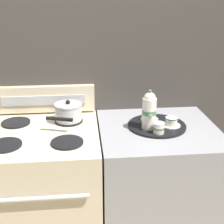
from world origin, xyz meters
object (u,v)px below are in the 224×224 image
object	(u,v)px
saucepan	(68,112)
serving_tray	(157,125)
teacup_left	(150,116)
stove	(46,197)
creamer_jug	(159,128)
teacup_right	(171,122)
teapot	(149,110)

from	to	relation	value
saucepan	serving_tray	xyz separation A→B (m)	(0.54, -0.13, -0.06)
teacup_left	stove	bearing A→B (deg)	-171.44
stove	teacup_left	xyz separation A→B (m)	(0.67, 0.10, 0.49)
saucepan	creamer_jug	world-z (taller)	saucepan
serving_tray	creamer_jug	world-z (taller)	creamer_jug
teacup_left	teacup_right	distance (m)	0.15
creamer_jug	serving_tray	bearing A→B (deg)	81.08
saucepan	teacup_right	distance (m)	0.64
serving_tray	teapot	world-z (taller)	teapot
stove	serving_tray	distance (m)	0.84
serving_tray	teacup_left	bearing A→B (deg)	110.31
serving_tray	creamer_jug	size ratio (longest dim) A/B	5.44
saucepan	teacup_right	world-z (taller)	saucepan
teapot	creamer_jug	xyz separation A→B (m)	(0.04, -0.08, -0.08)
saucepan	teacup_left	distance (m)	0.51
creamer_jug	saucepan	bearing A→B (deg)	154.41
serving_tray	teapot	bearing A→B (deg)	-144.17
saucepan	teacup_right	size ratio (longest dim) A/B	2.46
stove	teapot	bearing A→B (deg)	-2.12
teapot	teacup_left	bearing A→B (deg)	75.39
teapot	creamer_jug	size ratio (longest dim) A/B	3.68
saucepan	teacup_left	bearing A→B (deg)	-5.35
teapot	teacup_left	xyz separation A→B (m)	(0.03, 0.12, -0.08)
serving_tray	saucepan	bearing A→B (deg)	166.67
serving_tray	teapot	distance (m)	0.14
creamer_jug	teacup_right	bearing A→B (deg)	43.12
saucepan	serving_tray	bearing A→B (deg)	-13.33
teapot	teacup_right	xyz separation A→B (m)	(0.14, 0.02, -0.08)
teacup_right	creamer_jug	world-z (taller)	creamer_jug
stove	creamer_jug	distance (m)	0.85
saucepan	teapot	world-z (taller)	teapot
stove	teacup_left	bearing A→B (deg)	8.56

